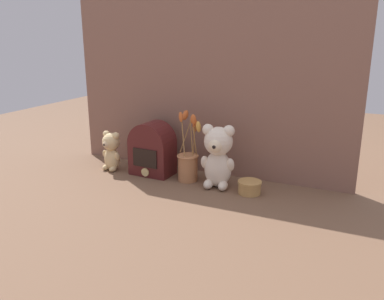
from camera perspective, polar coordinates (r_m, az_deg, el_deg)
name	(u,v)px	position (r m, az deg, el deg)	size (l,w,h in m)	color
ground_plane	(190,183)	(1.77, -0.28, -4.60)	(4.00, 4.00, 0.00)	brown
backdrop_wall	(206,88)	(1.82, 1.99, 8.65)	(1.32, 0.02, 0.78)	#845B4C
teddy_bear_large	(218,155)	(1.68, 3.66, -0.71)	(0.15, 0.14, 0.27)	beige
teddy_bear_medium	(112,150)	(1.94, -11.23, 0.00)	(0.10, 0.09, 0.19)	#DBBC84
flower_vase	(188,161)	(1.77, -0.54, -1.62)	(0.12, 0.13, 0.31)	#AD7047
vintage_radio	(152,150)	(1.85, -5.59, 0.06)	(0.19, 0.13, 0.24)	#4C1919
decorative_tin_tall	(250,187)	(1.66, 8.08, -5.18)	(0.10, 0.10, 0.05)	tan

